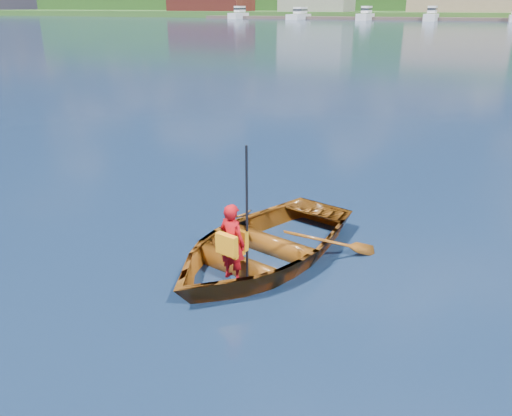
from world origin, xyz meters
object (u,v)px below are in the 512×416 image
object	(u,v)px
marina_yachts	(490,16)
child_paddler	(232,242)
dock	(476,19)
rowboat	(262,244)

from	to	relation	value
marina_yachts	child_paddler	bearing A→B (deg)	-90.93
child_paddler	marina_yachts	size ratio (longest dim) A/B	0.01
dock	marina_yachts	size ratio (longest dim) A/B	1.14
rowboat	dock	world-z (taller)	dock
marina_yachts	rowboat	bearing A→B (deg)	-90.91
rowboat	child_paddler	world-z (taller)	child_paddler
child_paddler	rowboat	bearing A→B (deg)	85.74
child_paddler	dock	xyz separation A→B (m)	(-0.92, 148.82, -0.29)
rowboat	marina_yachts	distance (m)	143.26
dock	child_paddler	bearing A→B (deg)	-89.65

